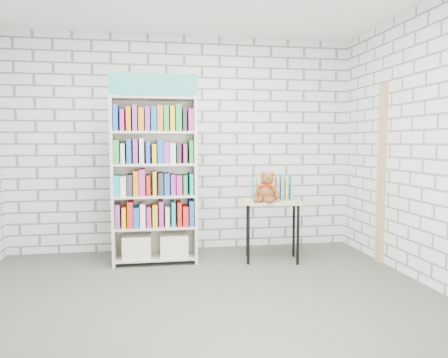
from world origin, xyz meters
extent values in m
plane|color=#41483C|center=(0.00, 0.00, 0.00)|extent=(4.50, 4.50, 0.00)
cube|color=silver|center=(0.00, 2.00, 1.40)|extent=(4.50, 0.02, 2.80)
cube|color=silver|center=(0.00, -2.00, 1.40)|extent=(4.50, 0.02, 2.80)
cube|color=silver|center=(2.25, 0.00, 1.40)|extent=(0.02, 4.00, 2.80)
cube|color=beige|center=(-0.87, 1.35, 0.97)|extent=(0.03, 0.38, 1.94)
cube|color=beige|center=(0.06, 1.35, 0.97)|extent=(0.03, 0.38, 1.94)
cube|color=beige|center=(-0.41, 1.53, 0.97)|extent=(0.97, 0.02, 1.94)
cube|color=teal|center=(-0.41, 1.17, 2.06)|extent=(0.97, 0.02, 0.24)
cube|color=beige|center=(-0.41, 1.35, 0.06)|extent=(0.91, 0.36, 0.03)
cube|color=beige|center=(-0.41, 1.35, 0.43)|extent=(0.91, 0.36, 0.03)
cube|color=beige|center=(-0.41, 1.35, 0.80)|extent=(0.91, 0.36, 0.03)
cube|color=beige|center=(-0.41, 1.35, 1.17)|extent=(0.91, 0.36, 0.03)
cube|color=beige|center=(-0.41, 1.35, 1.53)|extent=(0.91, 0.36, 0.03)
cube|color=beige|center=(-0.41, 1.35, 1.92)|extent=(0.91, 0.36, 0.03)
cube|color=silver|center=(-0.62, 1.35, 0.21)|extent=(0.32, 0.32, 0.26)
cube|color=silver|center=(-0.19, 1.35, 0.21)|extent=(0.32, 0.32, 0.26)
cube|color=yellow|center=(-0.41, 1.34, 0.57)|extent=(0.91, 0.32, 0.26)
cube|color=blue|center=(-0.41, 1.34, 0.94)|extent=(0.91, 0.32, 0.26)
cube|color=green|center=(-0.41, 1.34, 1.31)|extent=(0.91, 0.32, 0.26)
cube|color=orange|center=(-0.41, 1.34, 1.68)|extent=(0.91, 0.32, 0.26)
cube|color=tan|center=(0.98, 1.22, 0.71)|extent=(0.76, 0.59, 0.03)
cylinder|color=black|center=(0.66, 1.10, 0.35)|extent=(0.03, 0.03, 0.70)
cylinder|color=black|center=(0.73, 1.46, 0.35)|extent=(0.03, 0.03, 0.70)
cylinder|color=black|center=(1.22, 0.99, 0.35)|extent=(0.03, 0.03, 0.70)
cylinder|color=black|center=(1.29, 1.35, 0.35)|extent=(0.03, 0.03, 0.70)
cylinder|color=black|center=(0.67, 1.11, 0.73)|extent=(0.05, 0.05, 0.01)
cylinder|color=black|center=(1.22, 1.00, 0.73)|extent=(0.05, 0.05, 0.01)
cube|color=teal|center=(0.77, 1.37, 0.87)|extent=(0.05, 0.21, 0.28)
cube|color=yellow|center=(0.83, 1.36, 0.87)|extent=(0.05, 0.21, 0.28)
cube|color=#EA4719|center=(0.89, 1.35, 0.87)|extent=(0.05, 0.21, 0.28)
cube|color=black|center=(0.94, 1.34, 0.87)|extent=(0.05, 0.21, 0.28)
cube|color=white|center=(1.00, 1.33, 0.87)|extent=(0.05, 0.21, 0.28)
cube|color=orange|center=(1.05, 1.32, 0.87)|extent=(0.05, 0.21, 0.28)
cube|color=#368BCA|center=(1.11, 1.31, 0.87)|extent=(0.05, 0.21, 0.28)
cube|color=#DBDB49|center=(1.17, 1.30, 0.87)|extent=(0.05, 0.21, 0.28)
cube|color=teal|center=(1.22, 1.29, 0.87)|extent=(0.05, 0.21, 0.28)
ellipsoid|color=brown|center=(0.90, 1.15, 0.83)|extent=(0.20, 0.17, 0.20)
sphere|color=brown|center=(0.90, 1.15, 0.99)|extent=(0.15, 0.15, 0.15)
sphere|color=brown|center=(0.86, 1.19, 1.05)|extent=(0.05, 0.05, 0.05)
sphere|color=brown|center=(0.95, 1.13, 1.05)|extent=(0.05, 0.05, 0.05)
sphere|color=brown|center=(0.87, 1.10, 0.97)|extent=(0.06, 0.06, 0.06)
sphere|color=black|center=(0.84, 1.11, 1.01)|extent=(0.02, 0.02, 0.02)
sphere|color=black|center=(0.89, 1.08, 1.01)|extent=(0.02, 0.02, 0.02)
sphere|color=black|center=(0.85, 1.08, 0.97)|extent=(0.02, 0.02, 0.02)
cylinder|color=brown|center=(0.81, 1.19, 0.86)|extent=(0.10, 0.12, 0.14)
cylinder|color=brown|center=(0.98, 1.08, 0.86)|extent=(0.12, 0.07, 0.14)
sphere|color=brown|center=(0.77, 1.20, 0.80)|extent=(0.06, 0.06, 0.06)
sphere|color=brown|center=(0.99, 1.05, 0.80)|extent=(0.06, 0.06, 0.06)
cylinder|color=brown|center=(0.80, 1.10, 0.77)|extent=(0.10, 0.16, 0.08)
cylinder|color=brown|center=(0.89, 1.03, 0.77)|extent=(0.16, 0.14, 0.08)
sphere|color=brown|center=(0.74, 1.05, 0.76)|extent=(0.07, 0.07, 0.07)
sphere|color=brown|center=(0.88, 0.96, 0.76)|extent=(0.07, 0.07, 0.07)
cone|color=red|center=(0.84, 1.12, 0.92)|extent=(0.08, 0.08, 0.05)
cone|color=red|center=(0.90, 1.08, 0.92)|extent=(0.08, 0.08, 0.05)
sphere|color=red|center=(0.87, 1.10, 0.92)|extent=(0.03, 0.03, 0.03)
cube|color=tan|center=(2.23, 0.95, 1.05)|extent=(0.05, 0.12, 2.10)
camera|label=1|loc=(-0.43, -3.78, 1.42)|focal=35.00mm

